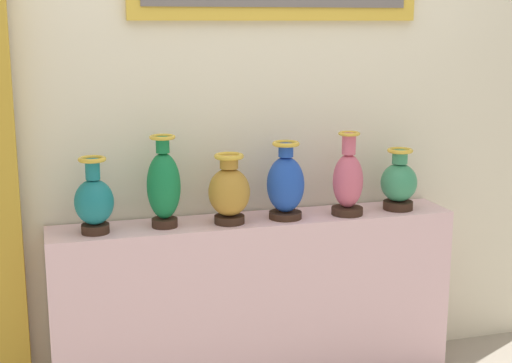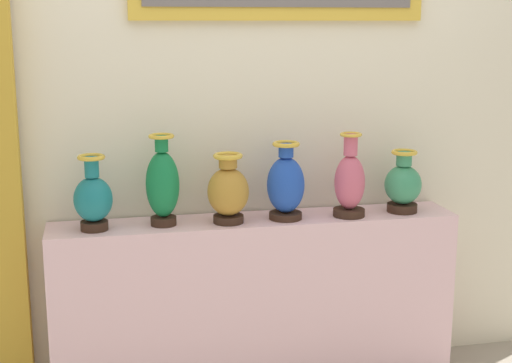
# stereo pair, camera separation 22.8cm
# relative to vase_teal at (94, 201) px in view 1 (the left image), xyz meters

# --- Properties ---
(display_shelf) EXTENTS (1.89, 0.29, 0.82)m
(display_shelf) POSITION_rel_vase_teal_xyz_m (0.73, 0.03, -0.55)
(display_shelf) COLOR beige
(display_shelf) RESTS_ON ground_plane
(back_wall) EXTENTS (3.36, 0.14, 3.14)m
(back_wall) POSITION_rel_vase_teal_xyz_m (0.74, 0.24, 0.63)
(back_wall) COLOR beige
(back_wall) RESTS_ON ground_plane
(vase_teal) EXTENTS (0.17, 0.17, 0.33)m
(vase_teal) POSITION_rel_vase_teal_xyz_m (0.00, 0.00, 0.00)
(vase_teal) COLOR #382319
(vase_teal) RESTS_ON display_shelf
(vase_emerald) EXTENTS (0.15, 0.15, 0.41)m
(vase_emerald) POSITION_rel_vase_teal_xyz_m (0.30, 0.02, 0.04)
(vase_emerald) COLOR #382319
(vase_emerald) RESTS_ON display_shelf
(vase_ochre) EXTENTS (0.19, 0.19, 0.32)m
(vase_ochre) POSITION_rel_vase_teal_xyz_m (0.59, -0.01, 0.00)
(vase_ochre) COLOR #382319
(vase_ochre) RESTS_ON display_shelf
(vase_sapphire) EXTENTS (0.17, 0.17, 0.36)m
(vase_sapphire) POSITION_rel_vase_teal_xyz_m (0.86, 0.00, 0.02)
(vase_sapphire) COLOR #382319
(vase_sapphire) RESTS_ON display_shelf
(vase_rose) EXTENTS (0.15, 0.15, 0.39)m
(vase_rose) POSITION_rel_vase_teal_xyz_m (1.17, -0.01, 0.02)
(vase_rose) COLOR #382319
(vase_rose) RESTS_ON display_shelf
(vase_jade) EXTENTS (0.18, 0.18, 0.30)m
(vase_jade) POSITION_rel_vase_teal_xyz_m (1.44, 0.01, -0.01)
(vase_jade) COLOR #382319
(vase_jade) RESTS_ON display_shelf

